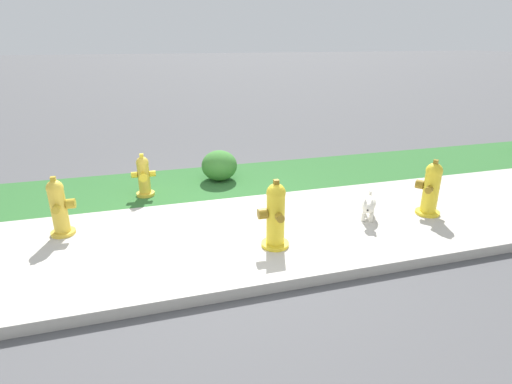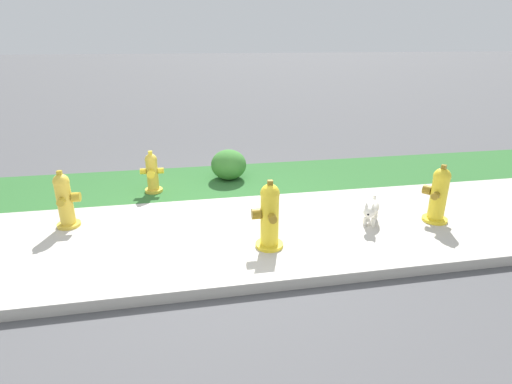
{
  "view_description": "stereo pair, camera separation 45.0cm",
  "coord_description": "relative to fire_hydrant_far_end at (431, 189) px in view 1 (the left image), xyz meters",
  "views": [
    {
      "loc": [
        -0.8,
        -4.3,
        2.26
      ],
      "look_at": [
        0.52,
        0.31,
        0.4
      ],
      "focal_mm": 28.0,
      "sensor_mm": 36.0,
      "label": 1
    },
    {
      "loc": [
        -0.36,
        -4.4,
        2.26
      ],
      "look_at": [
        0.52,
        0.31,
        0.4
      ],
      "focal_mm": 28.0,
      "sensor_mm": 36.0,
      "label": 2
    }
  ],
  "objects": [
    {
      "name": "ground_plane",
      "position": [
        -2.82,
        0.15,
        -0.37
      ],
      "size": [
        120.0,
        120.0,
        0.0
      ],
      "primitive_type": "plane",
      "color": "#515154"
    },
    {
      "name": "grass_verge",
      "position": [
        -2.82,
        2.12,
        -0.37
      ],
      "size": [
        18.0,
        1.66,
        0.01
      ],
      "primitive_type": "cube",
      "color": "#2D662D",
      "rests_on": "ground"
    },
    {
      "name": "fire_hydrant_mid_block",
      "position": [
        -2.29,
        -0.28,
        0.02
      ],
      "size": [
        0.36,
        0.39,
        0.82
      ],
      "rotation": [
        0.0,
        0.0,
        1.56
      ],
      "color": "yellow",
      "rests_on": "ground"
    },
    {
      "name": "fire_hydrant_far_end",
      "position": [
        0.0,
        0.0,
        0.0
      ],
      "size": [
        0.35,
        0.35,
        0.78
      ],
      "rotation": [
        0.0,
        0.0,
        0.68
      ],
      "color": "yellow",
      "rests_on": "ground"
    },
    {
      "name": "sidewalk_pavement",
      "position": [
        -2.82,
        0.15,
        -0.37
      ],
      "size": [
        18.0,
        2.28,
        0.01
      ],
      "primitive_type": "cube",
      "color": "#BCB7AD",
      "rests_on": "ground"
    },
    {
      "name": "shrub_bush_far_verge",
      "position": [
        -2.45,
        2.18,
        -0.12
      ],
      "size": [
        0.59,
        0.59,
        0.51
      ],
      "color": "#3D7F33",
      "rests_on": "ground"
    },
    {
      "name": "street_curb",
      "position": [
        -2.82,
        -1.07,
        -0.31
      ],
      "size": [
        18.0,
        0.16,
        0.12
      ],
      "primitive_type": "cube",
      "color": "#BCB7AD",
      "rests_on": "ground"
    },
    {
      "name": "small_white_dog",
      "position": [
        -0.88,
        0.07,
        -0.16
      ],
      "size": [
        0.38,
        0.46,
        0.37
      ],
      "rotation": [
        0.0,
        0.0,
        4.12
      ],
      "color": "silver",
      "rests_on": "ground"
    },
    {
      "name": "fire_hydrant_by_grass_verge",
      "position": [
        -3.69,
        1.77,
        -0.06
      ],
      "size": [
        0.36,
        0.32,
        0.66
      ],
      "rotation": [
        0.0,
        0.0,
        3.09
      ],
      "color": "gold",
      "rests_on": "ground"
    },
    {
      "name": "fire_hydrant_at_driveway",
      "position": [
        -4.68,
        0.7,
        -0.01
      ],
      "size": [
        0.33,
        0.36,
        0.75
      ],
      "rotation": [
        0.0,
        0.0,
        4.71
      ],
      "color": "gold",
      "rests_on": "ground"
    }
  ]
}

